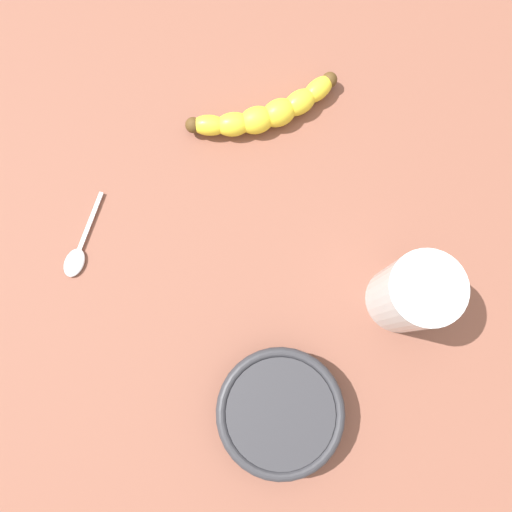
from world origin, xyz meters
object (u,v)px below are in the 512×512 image
banana (266,113)px  teaspoon (76,257)px  smoothie_glass (411,294)px  ceramic_bowl (280,411)px

banana → teaspoon: banana is taller
banana → smoothie_glass: size_ratio=1.62×
banana → smoothie_glass: bearing=-75.6°
smoothie_glass → ceramic_bowl: (-18.90, 4.27, -2.31)cm
ceramic_bowl → teaspoon: size_ratio=1.27×
teaspoon → banana: bearing=145.8°
banana → ceramic_bowl: (-28.48, -22.54, 0.99)cm
ceramic_bowl → banana: bearing=38.4°
banana → teaspoon: 29.74cm
banana → ceramic_bowl: ceramic_bowl is taller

